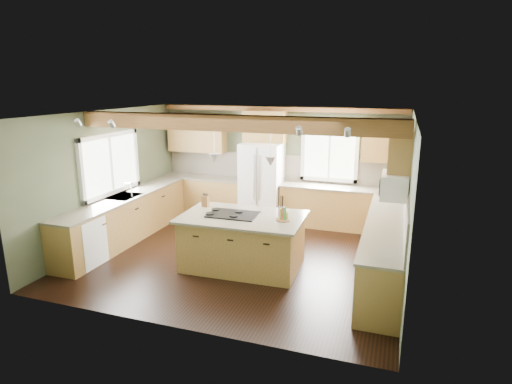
% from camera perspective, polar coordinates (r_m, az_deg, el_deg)
% --- Properties ---
extents(floor, '(5.60, 5.60, 0.00)m').
position_cam_1_polar(floor, '(7.98, -1.94, -8.52)').
color(floor, black).
rests_on(floor, ground).
extents(ceiling, '(5.60, 5.60, 0.00)m').
position_cam_1_polar(ceiling, '(7.37, -2.11, 10.45)').
color(ceiling, silver).
rests_on(ceiling, wall_back).
extents(wall_back, '(5.60, 0.00, 5.60)m').
position_cam_1_polar(wall_back, '(9.89, 3.13, 3.85)').
color(wall_back, '#3F4833').
rests_on(wall_back, ground).
extents(wall_left, '(0.00, 5.00, 5.00)m').
position_cam_1_polar(wall_left, '(8.93, -19.07, 1.93)').
color(wall_left, '#3F4833').
rests_on(wall_left, ground).
extents(wall_right, '(0.00, 5.00, 5.00)m').
position_cam_1_polar(wall_right, '(7.10, 19.61, -1.19)').
color(wall_right, '#3F4833').
rests_on(wall_right, ground).
extents(ceiling_beam, '(5.55, 0.26, 0.26)m').
position_cam_1_polar(ceiling_beam, '(6.99, -3.32, 9.15)').
color(ceiling_beam, brown).
rests_on(ceiling_beam, ceiling).
extents(soffit_trim, '(5.55, 0.20, 0.10)m').
position_cam_1_polar(soffit_trim, '(9.65, 3.07, 11.01)').
color(soffit_trim, brown).
rests_on(soffit_trim, ceiling).
extents(backsplash_back, '(5.58, 0.03, 0.58)m').
position_cam_1_polar(backsplash_back, '(9.90, 3.10, 3.32)').
color(backsplash_back, brown).
rests_on(backsplash_back, wall_back).
extents(backsplash_right, '(0.03, 3.70, 0.58)m').
position_cam_1_polar(backsplash_right, '(7.17, 19.43, -1.77)').
color(backsplash_right, brown).
rests_on(backsplash_right, wall_right).
extents(base_cab_back_left, '(2.02, 0.60, 0.88)m').
position_cam_1_polar(base_cab_back_left, '(10.43, -6.90, -0.53)').
color(base_cab_back_left, brown).
rests_on(base_cab_back_left, floor).
extents(counter_back_left, '(2.06, 0.64, 0.04)m').
position_cam_1_polar(counter_back_left, '(10.32, -6.97, 1.94)').
color(counter_back_left, '#4F473A').
rests_on(counter_back_left, base_cab_back_left).
extents(base_cab_back_right, '(2.62, 0.60, 0.88)m').
position_cam_1_polar(base_cab_back_right, '(9.52, 11.23, -2.16)').
color(base_cab_back_right, brown).
rests_on(base_cab_back_right, floor).
extents(counter_back_right, '(2.66, 0.64, 0.04)m').
position_cam_1_polar(counter_back_right, '(9.40, 11.37, 0.53)').
color(counter_back_right, '#4F473A').
rests_on(counter_back_right, base_cab_back_right).
extents(base_cab_left, '(0.60, 3.70, 0.88)m').
position_cam_1_polar(base_cab_left, '(9.01, -16.92, -3.46)').
color(base_cab_left, brown).
rests_on(base_cab_left, floor).
extents(counter_left, '(0.64, 3.74, 0.04)m').
position_cam_1_polar(counter_left, '(8.88, -17.13, -0.64)').
color(counter_left, '#4F473A').
rests_on(counter_left, base_cab_left).
extents(base_cab_right, '(0.60, 3.70, 0.88)m').
position_cam_1_polar(base_cab_right, '(7.41, 16.72, -7.32)').
color(base_cab_right, brown).
rests_on(base_cab_right, floor).
extents(counter_right, '(0.64, 3.74, 0.04)m').
position_cam_1_polar(counter_right, '(7.26, 16.98, -3.94)').
color(counter_right, '#4F473A').
rests_on(counter_right, base_cab_right).
extents(upper_cab_back_left, '(1.40, 0.35, 0.90)m').
position_cam_1_polar(upper_cab_back_left, '(10.35, -7.86, 7.84)').
color(upper_cab_back_left, brown).
rests_on(upper_cab_back_left, wall_back).
extents(upper_cab_over_fridge, '(0.96, 0.35, 0.70)m').
position_cam_1_polar(upper_cab_over_fridge, '(9.69, 1.19, 8.73)').
color(upper_cab_over_fridge, brown).
rests_on(upper_cab_over_fridge, wall_back).
extents(upper_cab_right, '(0.35, 2.20, 0.90)m').
position_cam_1_polar(upper_cab_right, '(7.85, 18.70, 5.17)').
color(upper_cab_right, brown).
rests_on(upper_cab_right, wall_right).
extents(upper_cab_back_corner, '(0.90, 0.35, 0.90)m').
position_cam_1_polar(upper_cab_back_corner, '(9.27, 16.79, 6.62)').
color(upper_cab_back_corner, brown).
rests_on(upper_cab_back_corner, wall_back).
extents(window_left, '(0.04, 1.60, 1.05)m').
position_cam_1_polar(window_left, '(8.91, -18.91, 3.56)').
color(window_left, white).
rests_on(window_left, wall_left).
extents(window_back, '(1.10, 0.04, 1.00)m').
position_cam_1_polar(window_back, '(9.59, 9.77, 4.84)').
color(window_back, white).
rests_on(window_back, wall_back).
extents(sink, '(0.50, 0.65, 0.03)m').
position_cam_1_polar(sink, '(8.88, -17.14, -0.61)').
color(sink, '#262628').
rests_on(sink, counter_left).
extents(faucet, '(0.02, 0.02, 0.28)m').
position_cam_1_polar(faucet, '(8.75, -16.25, 0.21)').
color(faucet, '#B2B2B7').
rests_on(faucet, sink).
extents(dishwasher, '(0.60, 0.60, 0.84)m').
position_cam_1_polar(dishwasher, '(8.05, -22.22, -6.14)').
color(dishwasher, white).
rests_on(dishwasher, floor).
extents(oven, '(0.60, 0.72, 0.84)m').
position_cam_1_polar(oven, '(6.22, 16.07, -11.68)').
color(oven, white).
rests_on(oven, floor).
extents(microwave, '(0.40, 0.70, 0.38)m').
position_cam_1_polar(microwave, '(6.99, 17.99, 0.82)').
color(microwave, white).
rests_on(microwave, wall_right).
extents(pendant_left, '(0.18, 0.18, 0.16)m').
position_cam_1_polar(pendant_left, '(7.18, -5.57, 4.49)').
color(pendant_left, '#B2B2B7').
rests_on(pendant_left, ceiling).
extents(pendant_right, '(0.18, 0.18, 0.16)m').
position_cam_1_polar(pendant_right, '(6.87, 1.95, 4.10)').
color(pendant_right, '#B2B2B7').
rests_on(pendant_right, ceiling).
extents(refrigerator, '(0.90, 0.74, 1.80)m').
position_cam_1_polar(refrigerator, '(9.70, 0.78, 1.25)').
color(refrigerator, white).
rests_on(refrigerator, floor).
extents(island, '(1.97, 1.24, 0.88)m').
position_cam_1_polar(island, '(7.40, -1.80, -6.74)').
color(island, brown).
rests_on(island, floor).
extents(island_top, '(2.11, 1.38, 0.04)m').
position_cam_1_polar(island_top, '(7.24, -1.83, -3.34)').
color(island_top, '#4F473A').
rests_on(island_top, island).
extents(cooktop, '(0.86, 0.59, 0.02)m').
position_cam_1_polar(cooktop, '(7.29, -3.04, -3.00)').
color(cooktop, black).
rests_on(cooktop, island_top).
extents(knife_block, '(0.13, 0.10, 0.20)m').
position_cam_1_polar(knife_block, '(7.80, -6.76, -1.21)').
color(knife_block, brown).
rests_on(knife_block, island_top).
extents(utensil_crock, '(0.12, 0.12, 0.16)m').
position_cam_1_polar(utensil_crock, '(7.23, 3.45, -2.57)').
color(utensil_crock, '#39332D').
rests_on(utensil_crock, island_top).
extents(bottle_tray, '(0.26, 0.26, 0.21)m').
position_cam_1_polar(bottle_tray, '(6.98, 3.62, -2.96)').
color(bottle_tray, brown).
rests_on(bottle_tray, island_top).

